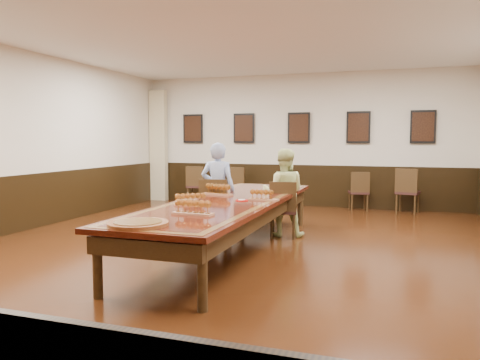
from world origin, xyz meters
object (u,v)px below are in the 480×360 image
(chair_woman, at_px, (283,209))
(spare_chair_b, at_px, (240,186))
(conference_table, at_px, (229,210))
(chair_man, at_px, (216,208))
(spare_chair_a, at_px, (197,185))
(person_man, at_px, (218,190))
(spare_chair_d, at_px, (408,191))
(person_woman, at_px, (284,193))
(carved_platter, at_px, (138,224))
(spare_chair_c, at_px, (358,191))

(chair_woman, xyz_separation_m, spare_chair_b, (-1.89, 3.34, 0.01))
(chair_woman, relative_size, spare_chair_b, 0.99)
(conference_table, bearing_deg, chair_man, 122.02)
(spare_chair_a, bearing_deg, chair_woman, 124.82)
(person_man, distance_m, conference_table, 1.11)
(spare_chair_d, height_order, conference_table, spare_chair_d)
(person_man, bearing_deg, chair_woman, -171.74)
(spare_chair_a, xyz_separation_m, conference_table, (2.49, -4.48, 0.13))
(person_woman, bearing_deg, spare_chair_b, -70.97)
(conference_table, bearing_deg, chair_woman, 67.47)
(spare_chair_d, height_order, person_woman, person_woman)
(spare_chair_a, distance_m, person_woman, 4.35)
(spare_chair_b, relative_size, conference_table, 0.19)
(spare_chair_b, height_order, person_woman, person_woman)
(spare_chair_d, relative_size, carved_platter, 1.34)
(person_man, bearing_deg, carved_platter, 90.03)
(spare_chair_b, distance_m, carved_platter, 6.86)
(spare_chair_a, height_order, spare_chair_d, spare_chair_d)
(spare_chair_a, bearing_deg, spare_chair_c, 174.38)
(person_woman, xyz_separation_m, carved_platter, (-0.67, -3.51, 0.04))
(spare_chair_c, bearing_deg, person_woman, 59.11)
(carved_platter, bearing_deg, spare_chair_a, 109.14)
(spare_chair_b, bearing_deg, chair_woman, 128.99)
(spare_chair_b, height_order, spare_chair_c, spare_chair_b)
(spare_chair_c, relative_size, person_woman, 0.61)
(chair_woman, height_order, person_man, person_man)
(chair_woman, relative_size, spare_chair_d, 0.95)
(spare_chair_d, relative_size, person_man, 0.63)
(spare_chair_a, xyz_separation_m, carved_platter, (2.31, -6.66, 0.30))
(spare_chair_a, bearing_deg, spare_chair_d, 172.95)
(chair_man, xyz_separation_m, spare_chair_a, (-1.96, 3.63, -0.02))
(chair_man, xyz_separation_m, spare_chair_d, (3.05, 3.71, 0.00))
(chair_man, bearing_deg, chair_woman, -166.36)
(spare_chair_a, xyz_separation_m, spare_chair_c, (3.95, 0.16, -0.03))
(chair_man, bearing_deg, spare_chair_a, -68.09)
(conference_table, bearing_deg, carved_platter, -94.81)
(conference_table, xyz_separation_m, carved_platter, (-0.18, -2.18, 0.16))
(spare_chair_b, bearing_deg, spare_chair_a, 14.05)
(chair_man, bearing_deg, person_woman, -161.35)
(person_man, bearing_deg, spare_chair_d, -136.83)
(spare_chair_d, bearing_deg, spare_chair_a, 12.93)
(spare_chair_b, relative_size, person_man, 0.60)
(spare_chair_d, distance_m, person_woman, 3.82)
(spare_chair_a, bearing_deg, carved_platter, 101.20)
(chair_man, bearing_deg, conference_table, 115.52)
(spare_chair_d, xyz_separation_m, carved_platter, (-2.70, -6.74, 0.28))
(spare_chair_a, distance_m, person_man, 4.04)
(spare_chair_b, xyz_separation_m, person_woman, (1.87, -3.24, 0.26))
(chair_man, xyz_separation_m, carved_platter, (0.35, -3.03, 0.28))
(conference_table, bearing_deg, person_man, 119.66)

